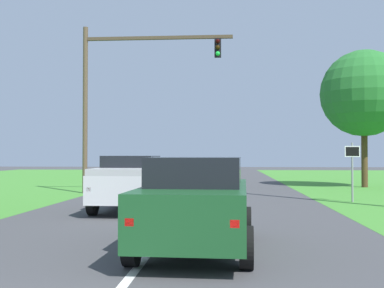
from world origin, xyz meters
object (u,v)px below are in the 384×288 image
(red_suv_near, at_px, (197,201))
(pickup_truck_lead, at_px, (132,182))
(traffic_light, at_px, (122,84))
(oak_tree_right, at_px, (364,93))
(keep_moving_sign, at_px, (352,164))

(red_suv_near, height_order, pickup_truck_lead, pickup_truck_lead)
(red_suv_near, distance_m, pickup_truck_lead, 7.16)
(traffic_light, distance_m, oak_tree_right, 14.27)
(pickup_truck_lead, xyz_separation_m, traffic_light, (-1.94, 7.04, 4.44))
(keep_moving_sign, bearing_deg, red_suv_near, -119.10)
(traffic_light, bearing_deg, pickup_truck_lead, -74.57)
(pickup_truck_lead, distance_m, traffic_light, 8.55)
(red_suv_near, relative_size, keep_moving_sign, 2.03)
(traffic_light, bearing_deg, oak_tree_right, 22.38)
(pickup_truck_lead, relative_size, traffic_light, 0.62)
(keep_moving_sign, height_order, oak_tree_right, oak_tree_right)
(pickup_truck_lead, distance_m, oak_tree_right, 17.40)
(oak_tree_right, bearing_deg, red_suv_near, -114.23)
(red_suv_near, relative_size, oak_tree_right, 0.60)
(red_suv_near, relative_size, traffic_light, 0.58)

